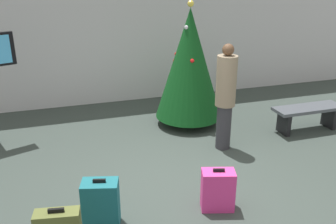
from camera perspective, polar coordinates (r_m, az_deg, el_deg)
ground_plane at (r=5.28m, az=0.46°, el=-12.37°), size 16.00×16.00×0.00m
back_wall at (r=8.52m, az=-8.35°, el=12.74°), size 16.00×0.20×3.40m
holiday_tree at (r=7.12m, az=3.33°, el=7.42°), size 1.31×1.31×2.40m
waiting_bench at (r=7.54m, az=20.83°, el=-0.14°), size 1.37×0.44×0.48m
traveller_0 at (r=6.21m, az=8.88°, el=2.59°), size 0.41×0.41×1.83m
suitcase_0 at (r=4.60m, az=-10.32°, el=-13.84°), size 0.48×0.37×0.65m
suitcase_1 at (r=4.88m, az=7.70°, el=-11.87°), size 0.47×0.35×0.58m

